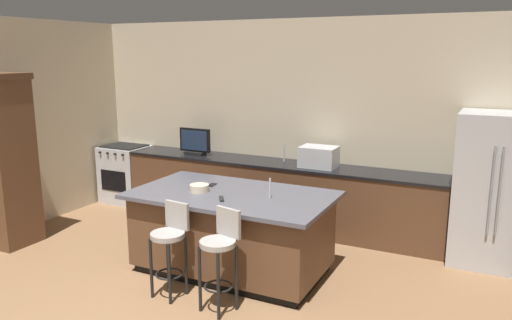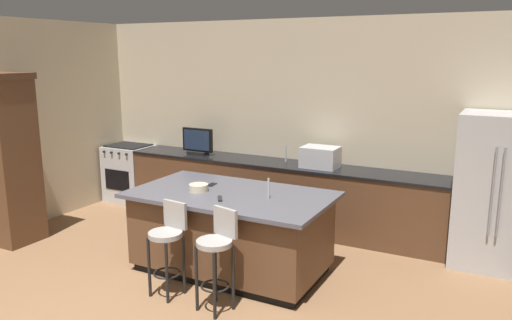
{
  "view_description": "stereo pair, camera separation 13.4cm",
  "coord_description": "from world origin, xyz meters",
  "px_view_note": "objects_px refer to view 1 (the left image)",
  "views": [
    {
      "loc": [
        2.69,
        -2.6,
        2.42
      ],
      "look_at": [
        0.13,
        2.57,
        1.18
      ],
      "focal_mm": 35.05,
      "sensor_mm": 36.0,
      "label": 1
    },
    {
      "loc": [
        2.81,
        -2.54,
        2.42
      ],
      "look_at": [
        0.13,
        2.57,
        1.18
      ],
      "focal_mm": 35.05,
      "sensor_mm": 36.0,
      "label": 2
    }
  ],
  "objects_px": {
    "kitchen_island": "(232,231)",
    "range_oven": "(126,174)",
    "cabinet_tower": "(2,157)",
    "cell_phone": "(212,185)",
    "bar_stool_right": "(220,251)",
    "tv_remote": "(222,199)",
    "fruit_bowl": "(199,188)",
    "microwave": "(319,157)",
    "tv_monitor": "(195,143)",
    "bar_stool_left": "(170,242)",
    "refrigerator": "(495,190)"
  },
  "relations": [
    {
      "from": "kitchen_island",
      "to": "range_oven",
      "type": "bearing_deg",
      "value": 151.09
    },
    {
      "from": "cabinet_tower",
      "to": "cell_phone",
      "type": "xyz_separation_m",
      "value": [
        2.65,
        0.72,
        -0.22
      ]
    },
    {
      "from": "bar_stool_right",
      "to": "tv_remote",
      "type": "distance_m",
      "value": 0.7
    },
    {
      "from": "kitchen_island",
      "to": "bar_stool_right",
      "type": "relative_size",
      "value": 2.24
    },
    {
      "from": "cabinet_tower",
      "to": "fruit_bowl",
      "type": "bearing_deg",
      "value": 8.99
    },
    {
      "from": "kitchen_island",
      "to": "bar_stool_right",
      "type": "height_order",
      "value": "bar_stool_right"
    },
    {
      "from": "fruit_bowl",
      "to": "cabinet_tower",
      "type": "bearing_deg",
      "value": -171.01
    },
    {
      "from": "tv_remote",
      "to": "fruit_bowl",
      "type": "bearing_deg",
      "value": 122.11
    },
    {
      "from": "microwave",
      "to": "tv_monitor",
      "type": "xyz_separation_m",
      "value": [
        -1.93,
        -0.05,
        0.05
      ]
    },
    {
      "from": "range_oven",
      "to": "bar_stool_left",
      "type": "height_order",
      "value": "bar_stool_left"
    },
    {
      "from": "refrigerator",
      "to": "bar_stool_left",
      "type": "bearing_deg",
      "value": -141.13
    },
    {
      "from": "microwave",
      "to": "bar_stool_right",
      "type": "xyz_separation_m",
      "value": [
        -0.11,
        -2.42,
        -0.47
      ]
    },
    {
      "from": "cell_phone",
      "to": "tv_remote",
      "type": "distance_m",
      "value": 0.61
    },
    {
      "from": "range_oven",
      "to": "cell_phone",
      "type": "height_order",
      "value": "range_oven"
    },
    {
      "from": "kitchen_island",
      "to": "cabinet_tower",
      "type": "relative_size",
      "value": 1.01
    },
    {
      "from": "microwave",
      "to": "cell_phone",
      "type": "distance_m",
      "value": 1.64
    },
    {
      "from": "refrigerator",
      "to": "cabinet_tower",
      "type": "distance_m",
      "value": 5.99
    },
    {
      "from": "bar_stool_right",
      "to": "tv_remote",
      "type": "bearing_deg",
      "value": 132.74
    },
    {
      "from": "refrigerator",
      "to": "range_oven",
      "type": "bearing_deg",
      "value": 179.26
    },
    {
      "from": "microwave",
      "to": "fruit_bowl",
      "type": "height_order",
      "value": "microwave"
    },
    {
      "from": "bar_stool_left",
      "to": "bar_stool_right",
      "type": "xyz_separation_m",
      "value": [
        0.6,
        -0.03,
        0.02
      ]
    },
    {
      "from": "cabinet_tower",
      "to": "tv_remote",
      "type": "height_order",
      "value": "cabinet_tower"
    },
    {
      "from": "refrigerator",
      "to": "bar_stool_right",
      "type": "distance_m",
      "value": 3.28
    },
    {
      "from": "bar_stool_left",
      "to": "refrigerator",
      "type": "bearing_deg",
      "value": 45.32
    },
    {
      "from": "range_oven",
      "to": "microwave",
      "type": "height_order",
      "value": "microwave"
    },
    {
      "from": "cabinet_tower",
      "to": "bar_stool_left",
      "type": "xyz_separation_m",
      "value": [
        2.74,
        -0.26,
        -0.56
      ]
    },
    {
      "from": "microwave",
      "to": "tv_remote",
      "type": "relative_size",
      "value": 2.82
    },
    {
      "from": "range_oven",
      "to": "cell_phone",
      "type": "relative_size",
      "value": 6.29
    },
    {
      "from": "refrigerator",
      "to": "fruit_bowl",
      "type": "distance_m",
      "value": 3.38
    },
    {
      "from": "microwave",
      "to": "bar_stool_right",
      "type": "height_order",
      "value": "microwave"
    },
    {
      "from": "cabinet_tower",
      "to": "bar_stool_right",
      "type": "distance_m",
      "value": 3.4
    },
    {
      "from": "range_oven",
      "to": "fruit_bowl",
      "type": "bearing_deg",
      "value": -33.88
    },
    {
      "from": "refrigerator",
      "to": "cell_phone",
      "type": "bearing_deg",
      "value": -155.69
    },
    {
      "from": "refrigerator",
      "to": "tv_remote",
      "type": "relative_size",
      "value": 10.43
    },
    {
      "from": "kitchen_island",
      "to": "cabinet_tower",
      "type": "distance_m",
      "value": 3.13
    },
    {
      "from": "refrigerator",
      "to": "fruit_bowl",
      "type": "height_order",
      "value": "refrigerator"
    },
    {
      "from": "kitchen_island",
      "to": "cabinet_tower",
      "type": "height_order",
      "value": "cabinet_tower"
    },
    {
      "from": "refrigerator",
      "to": "tv_remote",
      "type": "distance_m",
      "value": 3.14
    },
    {
      "from": "cabinet_tower",
      "to": "bar_stool_right",
      "type": "relative_size",
      "value": 2.21
    },
    {
      "from": "kitchen_island",
      "to": "cell_phone",
      "type": "height_order",
      "value": "cell_phone"
    },
    {
      "from": "cabinet_tower",
      "to": "cell_phone",
      "type": "relative_size",
      "value": 14.56
    },
    {
      "from": "kitchen_island",
      "to": "tv_remote",
      "type": "relative_size",
      "value": 13.0
    },
    {
      "from": "range_oven",
      "to": "tv_remote",
      "type": "xyz_separation_m",
      "value": [
        2.93,
        -1.88,
        0.45
      ]
    },
    {
      "from": "range_oven",
      "to": "refrigerator",
      "type": "bearing_deg",
      "value": -0.74
    },
    {
      "from": "range_oven",
      "to": "bar_stool_right",
      "type": "xyz_separation_m",
      "value": [
        3.23,
        -2.42,
        0.12
      ]
    },
    {
      "from": "bar_stool_right",
      "to": "fruit_bowl",
      "type": "relative_size",
      "value": 4.6
    },
    {
      "from": "cabinet_tower",
      "to": "tv_monitor",
      "type": "height_order",
      "value": "cabinet_tower"
    },
    {
      "from": "tv_monitor",
      "to": "cell_phone",
      "type": "distance_m",
      "value": 1.77
    },
    {
      "from": "bar_stool_left",
      "to": "cell_phone",
      "type": "relative_size",
      "value": 6.38
    },
    {
      "from": "refrigerator",
      "to": "tv_monitor",
      "type": "xyz_separation_m",
      "value": [
        -4.09,
        0.02,
        0.22
      ]
    }
  ]
}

